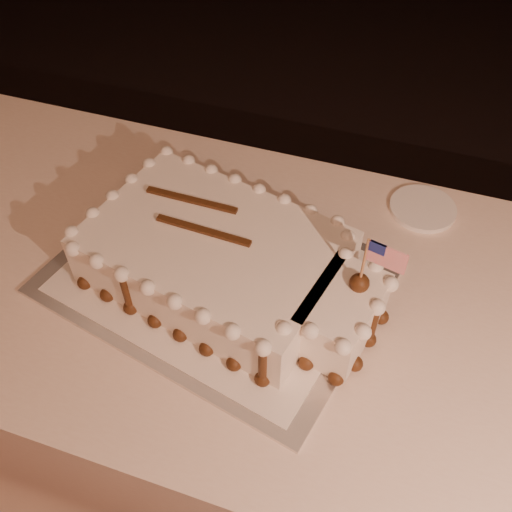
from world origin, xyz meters
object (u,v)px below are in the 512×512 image
(banquet_table, at_px, (317,401))
(sheet_cake, at_px, (229,263))
(cake_board, at_px, (217,277))
(side_plate, at_px, (423,208))

(banquet_table, xyz_separation_m, sheet_cake, (-0.20, -0.01, 0.44))
(cake_board, height_order, sheet_cake, sheet_cake)
(banquet_table, height_order, cake_board, cake_board)
(banquet_table, xyz_separation_m, cake_board, (-0.23, -0.01, 0.38))
(cake_board, bearing_deg, side_plate, 54.71)
(side_plate, bearing_deg, banquet_table, -111.28)
(sheet_cake, bearing_deg, banquet_table, 3.54)
(sheet_cake, bearing_deg, cake_board, 167.48)
(side_plate, bearing_deg, cake_board, -138.06)
(sheet_cake, distance_m, side_plate, 0.46)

